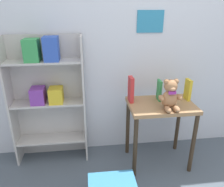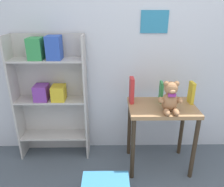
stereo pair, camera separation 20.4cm
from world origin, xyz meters
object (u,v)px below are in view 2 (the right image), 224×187
object	(u,v)px
teddy_bear	(170,98)
book_standing_red	(132,90)
bookshelf_side	(51,90)
book_standing_green	(161,92)
book_standing_yellow	(191,93)
display_table	(161,117)

from	to	relation	value
teddy_bear	book_standing_red	distance (m)	0.37
bookshelf_side	book_standing_green	xyz separation A→B (m)	(1.09, -0.14, 0.02)
teddy_bear	book_standing_yellow	world-z (taller)	teddy_bear
bookshelf_side	book_standing_green	bearing A→B (deg)	-7.42
book_standing_red	book_standing_yellow	xyz separation A→B (m)	(0.57, -0.03, -0.02)
display_table	book_standing_yellow	distance (m)	0.37
display_table	book_standing_red	xyz separation A→B (m)	(-0.28, 0.09, 0.24)
book_standing_red	book_standing_yellow	bearing A→B (deg)	-4.48
teddy_bear	book_standing_green	bearing A→B (deg)	100.21
bookshelf_side	teddy_bear	world-z (taller)	bookshelf_side
book_standing_red	book_standing_green	size ratio (longest dim) A/B	1.21
book_standing_red	teddy_bear	bearing A→B (deg)	-33.54
book_standing_green	book_standing_yellow	bearing A→B (deg)	-4.20
book_standing_red	display_table	bearing A→B (deg)	-19.73
bookshelf_side	display_table	xyz separation A→B (m)	(1.09, -0.23, -0.20)
book_standing_yellow	display_table	bearing A→B (deg)	-168.22
book_standing_green	book_standing_yellow	world-z (taller)	book_standing_yellow
display_table	teddy_bear	xyz separation A→B (m)	(0.04, -0.11, 0.24)
bookshelf_side	book_standing_yellow	world-z (taller)	bookshelf_side
book_standing_red	book_standing_yellow	size ratio (longest dim) A/B	1.18
teddy_bear	display_table	bearing A→B (deg)	108.67
display_table	book_standing_green	xyz separation A→B (m)	(0.00, 0.09, 0.22)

